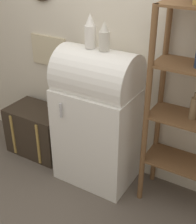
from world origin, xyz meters
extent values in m
plane|color=#60564C|center=(0.00, 0.00, 0.00)|extent=(12.00, 12.00, 0.00)
cube|color=beige|center=(0.00, 0.58, 1.35)|extent=(7.00, 0.05, 2.70)
cube|color=#C6B793|center=(-0.79, 0.54, 1.18)|extent=(0.45, 0.02, 0.32)
cube|color=white|center=(0.00, 0.27, 0.51)|extent=(0.76, 0.57, 1.02)
cylinder|color=white|center=(0.00, 0.27, 1.14)|extent=(0.75, 0.54, 0.54)
cylinder|color=#B7B7BC|center=(-0.21, -0.04, 0.87)|extent=(0.02, 0.02, 0.14)
cube|color=#33281E|center=(-0.83, 0.29, 0.28)|extent=(0.69, 0.44, 0.56)
cube|color=#AD8942|center=(-1.02, 0.06, 0.28)|extent=(0.03, 0.01, 0.50)
cube|color=#AD8942|center=(-0.64, 0.06, 0.28)|extent=(0.03, 0.01, 0.50)
cylinder|color=brown|center=(0.54, 0.18, 0.92)|extent=(0.05, 0.05, 1.84)
cylinder|color=brown|center=(0.54, 0.51, 0.92)|extent=(0.05, 0.05, 1.84)
cube|color=brown|center=(0.86, 0.34, 0.45)|extent=(0.67, 0.35, 0.02)
cube|color=brown|center=(0.86, 0.34, 0.91)|extent=(0.67, 0.35, 0.02)
cylinder|color=#7F6647|center=(0.88, 0.35, 1.02)|extent=(0.06, 0.06, 0.19)
cylinder|color=#7F6647|center=(0.88, 0.35, 1.14)|extent=(0.02, 0.02, 0.05)
cylinder|color=white|center=(-0.07, 0.26, 1.50)|extent=(0.10, 0.10, 0.19)
cone|color=white|center=(-0.07, 0.26, 1.65)|extent=(0.08, 0.08, 0.10)
cylinder|color=beige|center=(0.07, 0.25, 1.49)|extent=(0.10, 0.10, 0.16)
cone|color=beige|center=(0.07, 0.25, 1.61)|extent=(0.08, 0.08, 0.09)
camera|label=1|loc=(1.38, -2.01, 2.23)|focal=50.00mm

